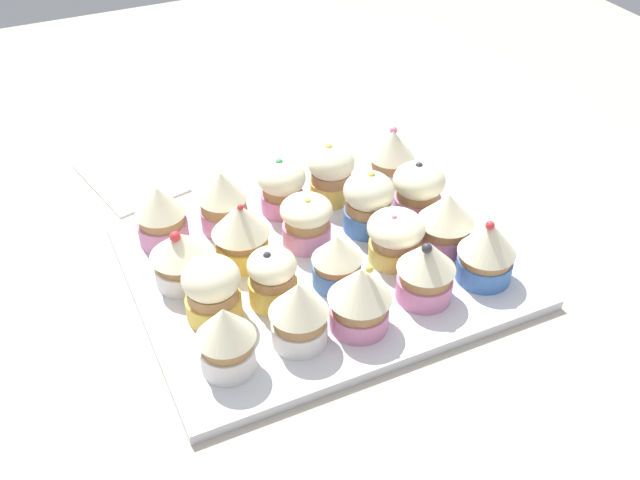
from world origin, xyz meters
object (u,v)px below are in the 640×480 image
Objects in this scene: cupcake_3 at (226,338)px; cupcake_14 at (395,236)px; cupcake_18 at (446,220)px; cupcake_17 at (418,189)px; baking_tray at (320,265)px; cupcake_1 at (181,256)px; cupcake_5 at (241,232)px; cupcake_16 at (392,158)px; cupcake_15 at (426,269)px; cupcake_0 at (161,215)px; cupcake_13 at (368,202)px; cupcake_10 at (338,259)px; cupcake_11 at (360,297)px; cupcake_19 at (487,250)px; napkin at (130,177)px; cupcake_8 at (280,187)px; cupcake_9 at (308,220)px; cupcake_7 at (299,312)px; cupcake_12 at (331,173)px; cupcake_4 at (223,201)px; cupcake_2 at (212,289)px; cupcake_6 at (272,277)px.

cupcake_14 is at bearing 108.62° from cupcake_3.
cupcake_17 is at bearing 175.41° from cupcake_18.
baking_tray is 5.87× the size of cupcake_1.
cupcake_5 is 23.70cm from cupcake_16.
cupcake_3 is (13.96, 0.23, 0.49)cm from cupcake_1.
cupcake_18 is (-6.45, 6.58, 0.09)cm from cupcake_15.
cupcake_0 is 24.07cm from cupcake_13.
cupcake_5 reaches higher than cupcake_10.
cupcake_10 is 1.00× the size of cupcake_14.
cupcake_17 is at bearing 132.90° from cupcake_11.
cupcake_3 is at bearing -88.23° from cupcake_15.
cupcake_13 and cupcake_19 have the same top height.
cupcake_1 reaches higher than napkin.
cupcake_8 is 15.17cm from cupcake_10.
cupcake_11 is 26.57cm from cupcake_16.
cupcake_11 is (14.96, 7.08, -0.08)cm from cupcake_5.
cupcake_9 is 7.91cm from cupcake_10.
cupcake_18 is (-0.57, 13.88, 0.57)cm from cupcake_10.
napkin is at bearing -149.13° from cupcake_15.
cupcake_7 reaches higher than cupcake_17.
cupcake_11 is at bearing -3.76° from cupcake_9.
cupcake_0 is 0.97× the size of cupcake_15.
cupcake_1 is 0.91× the size of cupcake_12.
cupcake_13 is at bearing 46.29° from cupcake_8.
cupcake_16 is 1.04× the size of cupcake_19.
cupcake_11 is 8.36cm from cupcake_15.
cupcake_5 is at bearing -121.55° from cupcake_19.
cupcake_4 is 1.09× the size of cupcake_8.
cupcake_2 is at bearing -107.43° from cupcake_15.
cupcake_15 reaches higher than cupcake_8.
cupcake_1 is 23.68cm from cupcake_14.
cupcake_6 is at bearing -61.85° from baking_tray.
cupcake_0 reaches higher than cupcake_14.
cupcake_2 is at bearing -120.59° from cupcake_11.
cupcake_18 is (0.20, 27.77, 0.19)cm from cupcake_2.
cupcake_12 is 1.06× the size of cupcake_18.
cupcake_3 is 29.85cm from cupcake_19.
cupcake_17 is (7.08, -0.29, -0.35)cm from cupcake_16.
cupcake_15 is at bearing 47.70° from cupcake_5.
cupcake_13 reaches higher than cupcake_17.
cupcake_3 is 26.12cm from cupcake_8.
cupcake_5 is 1.06× the size of cupcake_7.
cupcake_1 is 25.10cm from napkin.
cupcake_4 is at bearing -144.18° from baking_tray.
cupcake_1 is at bearing -101.92° from baking_tray.
cupcake_14 is (13.77, 15.45, -0.68)cm from cupcake_4.
cupcake_7 is (6.56, 0.14, 0.58)cm from cupcake_6.
cupcake_1 is at bearing -84.24° from cupcake_5.
napkin is at bearing -151.38° from baking_tray.
cupcake_17 reaches higher than napkin.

